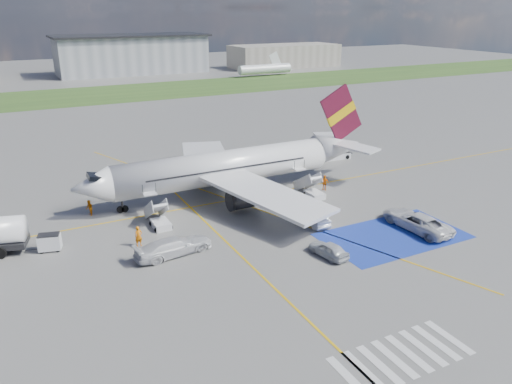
% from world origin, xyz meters
% --- Properties ---
extents(ground, '(400.00, 400.00, 0.00)m').
position_xyz_m(ground, '(0.00, 0.00, 0.00)').
color(ground, '#60605E').
rests_on(ground, ground).
extents(grass_strip, '(400.00, 30.00, 0.01)m').
position_xyz_m(grass_strip, '(0.00, 95.00, 0.01)').
color(grass_strip, '#2D4C1E').
rests_on(grass_strip, ground).
extents(taxiway_line_main, '(120.00, 0.20, 0.01)m').
position_xyz_m(taxiway_line_main, '(0.00, 12.00, 0.01)').
color(taxiway_line_main, gold).
rests_on(taxiway_line_main, ground).
extents(taxiway_line_cross, '(0.20, 60.00, 0.01)m').
position_xyz_m(taxiway_line_cross, '(-5.00, -10.00, 0.01)').
color(taxiway_line_cross, gold).
rests_on(taxiway_line_cross, ground).
extents(taxiway_line_diag, '(20.71, 56.45, 0.01)m').
position_xyz_m(taxiway_line_diag, '(0.00, 12.00, 0.01)').
color(taxiway_line_diag, gold).
rests_on(taxiway_line_diag, ground).
extents(staging_box, '(14.00, 8.00, 0.01)m').
position_xyz_m(staging_box, '(10.00, -4.00, 0.01)').
color(staging_box, '#1A33A0').
rests_on(staging_box, ground).
extents(crosswalk, '(9.00, 4.00, 0.01)m').
position_xyz_m(crosswalk, '(-1.80, -18.00, 0.01)').
color(crosswalk, silver).
rests_on(crosswalk, ground).
extents(terminal_centre, '(48.00, 18.00, 12.00)m').
position_xyz_m(terminal_centre, '(20.00, 135.00, 6.00)').
color(terminal_centre, gray).
rests_on(terminal_centre, ground).
extents(terminal_east, '(40.00, 16.00, 8.00)m').
position_xyz_m(terminal_east, '(75.00, 128.00, 4.00)').
color(terminal_east, gray).
rests_on(terminal_east, ground).
extents(airliner, '(36.81, 32.95, 11.92)m').
position_xyz_m(airliner, '(1.51, 14.00, 3.39)').
color(airliner, silver).
rests_on(airliner, ground).
extents(airstairs_fwd, '(1.90, 5.20, 3.60)m').
position_xyz_m(airstairs_fwd, '(-9.50, 8.70, 0.62)').
color(airstairs_fwd, silver).
rests_on(airstairs_fwd, ground).
extents(airstairs_aft, '(1.90, 5.20, 3.60)m').
position_xyz_m(airstairs_aft, '(9.00, 8.70, 0.62)').
color(airstairs_aft, silver).
rests_on(airstairs_aft, ground).
extents(gpu_cart, '(2.19, 1.69, 1.62)m').
position_xyz_m(gpu_cart, '(-20.00, 8.00, 0.73)').
color(gpu_cart, silver).
rests_on(gpu_cart, ground).
extents(belt_loader, '(5.34, 2.34, 1.56)m').
position_xyz_m(belt_loader, '(20.37, 20.21, 0.39)').
color(belt_loader, silver).
rests_on(belt_loader, ground).
extents(car_silver_a, '(2.31, 4.24, 1.37)m').
position_xyz_m(car_silver_a, '(1.93, -4.59, 0.68)').
color(car_silver_a, silver).
rests_on(car_silver_a, ground).
extents(car_silver_b, '(1.77, 4.62, 1.50)m').
position_xyz_m(car_silver_b, '(4.65, 2.02, 0.75)').
color(car_silver_b, silver).
rests_on(car_silver_b, ground).
extents(van_white_a, '(3.04, 6.10, 2.24)m').
position_xyz_m(van_white_a, '(13.16, -3.75, 1.12)').
color(van_white_a, silver).
rests_on(van_white_a, ground).
extents(van_white_b, '(5.67, 2.90, 2.13)m').
position_xyz_m(van_white_b, '(-10.19, 2.07, 1.06)').
color(van_white_b, silver).
rests_on(van_white_b, ground).
extents(crew_fwd, '(0.78, 0.57, 1.96)m').
position_xyz_m(crew_fwd, '(-12.53, 5.20, 0.98)').
color(crew_fwd, orange).
rests_on(crew_fwd, ground).
extents(crew_nose, '(0.74, 0.90, 1.71)m').
position_xyz_m(crew_nose, '(-15.30, 14.79, 0.86)').
color(crew_nose, orange).
rests_on(crew_nose, ground).
extents(crew_aft, '(1.07, 1.16, 1.91)m').
position_xyz_m(crew_aft, '(11.45, 9.78, 0.95)').
color(crew_aft, orange).
rests_on(crew_aft, ground).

